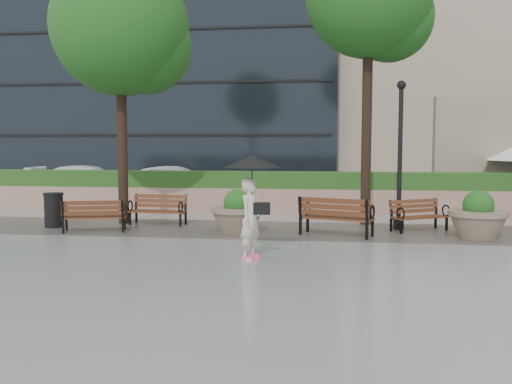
# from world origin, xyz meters

# --- Properties ---
(ground) EXTENTS (100.00, 100.00, 0.00)m
(ground) POSITION_xyz_m (0.00, 0.00, 0.00)
(ground) COLOR gray
(ground) RESTS_ON ground
(cobble_strip) EXTENTS (28.00, 3.20, 0.01)m
(cobble_strip) POSITION_xyz_m (0.00, 3.00, 0.01)
(cobble_strip) COLOR #383330
(cobble_strip) RESTS_ON ground
(hedge_wall) EXTENTS (24.00, 0.80, 1.35)m
(hedge_wall) POSITION_xyz_m (0.00, 7.00, 0.66)
(hedge_wall) COLOR tan
(hedge_wall) RESTS_ON ground
(asphalt_street) EXTENTS (40.00, 7.00, 0.00)m
(asphalt_street) POSITION_xyz_m (0.00, 11.00, 0.00)
(asphalt_street) COLOR black
(asphalt_street) RESTS_ON ground
(bldg_stone) EXTENTS (18.00, 10.00, 20.00)m
(bldg_stone) POSITION_xyz_m (10.00, 23.00, 10.00)
(bldg_stone) COLOR tan
(bldg_stone) RESTS_ON ground
(bench_0) EXTENTS (1.67, 1.01, 0.84)m
(bench_0) POSITION_xyz_m (-5.32, 2.04, 0.25)
(bench_0) COLOR #5B2D1A
(bench_0) RESTS_ON ground
(bench_1) EXTENTS (1.62, 0.75, 0.85)m
(bench_1) POSITION_xyz_m (-4.08, 3.52, 0.25)
(bench_1) COLOR #5B2D1A
(bench_1) RESTS_ON ground
(bench_2) EXTENTS (1.92, 1.26, 0.96)m
(bench_2) POSITION_xyz_m (0.89, 2.25, 0.29)
(bench_2) COLOR #5B2D1A
(bench_2) RESTS_ON ground
(bench_3) EXTENTS (1.62, 1.30, 0.82)m
(bench_3) POSITION_xyz_m (3.05, 3.33, 0.24)
(bench_3) COLOR #5B2D1A
(bench_3) RESTS_ON ground
(planter_left) EXTENTS (1.34, 1.34, 1.13)m
(planter_left) POSITION_xyz_m (-1.63, 2.43, 0.44)
(planter_left) COLOR #7F6B56
(planter_left) RESTS_ON ground
(planter_right) EXTENTS (1.41, 1.41, 1.18)m
(planter_right) POSITION_xyz_m (4.28, 2.32, 0.46)
(planter_right) COLOR #7F6B56
(planter_right) RESTS_ON ground
(trash_bin) EXTENTS (0.54, 0.54, 0.90)m
(trash_bin) POSITION_xyz_m (-6.76, 2.67, 0.45)
(trash_bin) COLOR black
(trash_bin) RESTS_ON ground
(lamppost) EXTENTS (0.28, 0.28, 3.95)m
(lamppost) POSITION_xyz_m (2.56, 3.63, 1.73)
(lamppost) COLOR black
(lamppost) RESTS_ON ground
(tree_0) EXTENTS (3.86, 3.83, 7.46)m
(tree_0) POSITION_xyz_m (-4.99, 3.74, 5.39)
(tree_0) COLOR black
(tree_0) RESTS_ON ground
(tree_1) EXTENTS (3.56, 3.48, 8.11)m
(tree_1) POSITION_xyz_m (1.87, 4.44, 6.19)
(tree_1) COLOR black
(tree_1) RESTS_ON ground
(car_left) EXTENTS (4.97, 2.56, 1.38)m
(car_left) POSITION_xyz_m (-9.03, 10.15, 0.69)
(car_left) COLOR white
(car_left) RESTS_ON ground
(car_right) EXTENTS (4.17, 1.65, 1.35)m
(car_right) POSITION_xyz_m (-5.50, 10.32, 0.68)
(car_right) COLOR white
(car_right) RESTS_ON ground
(pedestrian) EXTENTS (1.13, 1.13, 2.07)m
(pedestrian) POSITION_xyz_m (-0.79, -0.82, 1.26)
(pedestrian) COLOR beige
(pedestrian) RESTS_ON ground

